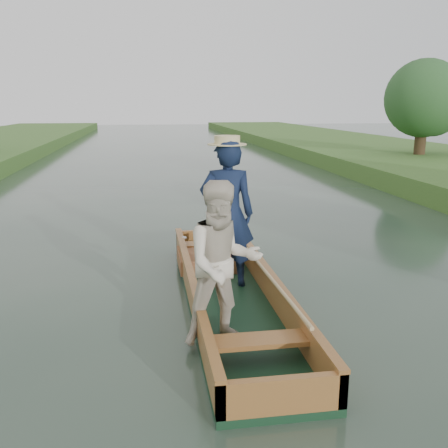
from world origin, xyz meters
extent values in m
plane|color=#283D30|center=(0.00, 0.00, 0.00)|extent=(120.00, 120.00, 0.00)
cylinder|color=#47331E|center=(9.80, 12.62, 1.19)|extent=(0.44, 0.44, 2.37)
sphere|color=#214B1E|center=(9.80, 12.62, 2.77)|extent=(3.02, 3.02, 3.02)
sphere|color=#214B1E|center=(10.40, 12.92, 2.37)|extent=(2.20, 2.20, 2.20)
cube|color=#12301C|center=(0.00, 0.00, 0.04)|extent=(1.10, 5.00, 0.08)
cube|color=#9E6531|center=(-0.51, 0.00, 0.24)|extent=(0.08, 5.00, 0.32)
cube|color=#9E6531|center=(0.51, 0.00, 0.24)|extent=(0.08, 5.00, 0.32)
cube|color=#9E6531|center=(0.00, 2.46, 0.24)|extent=(1.10, 0.08, 0.32)
cube|color=#9E6531|center=(0.00, -2.46, 0.24)|extent=(1.10, 0.08, 0.32)
cube|color=#9E6531|center=(-0.51, 0.00, 0.42)|extent=(0.10, 5.00, 0.04)
cube|color=#9E6531|center=(0.51, 0.00, 0.42)|extent=(0.10, 5.00, 0.04)
cube|color=#9E6531|center=(0.00, 1.90, 0.30)|extent=(0.94, 0.30, 0.05)
cube|color=#9E6531|center=(0.00, -1.60, 0.30)|extent=(0.94, 0.30, 0.05)
imported|color=#111C38|center=(0.04, 0.59, 1.09)|extent=(0.80, 0.59, 2.03)
cylinder|color=beige|center=(0.04, 0.59, 2.07)|extent=(0.52, 0.52, 0.12)
imported|color=beige|center=(-0.28, -1.12, 0.95)|extent=(0.93, 0.77, 1.73)
cube|color=#A24734|center=(-0.16, 1.43, 0.19)|extent=(0.85, 0.90, 0.22)
sphere|color=tan|center=(0.12, 1.33, 0.41)|extent=(0.20, 0.20, 0.20)
sphere|color=tan|center=(0.12, 1.32, 0.56)|extent=(0.15, 0.15, 0.15)
sphere|color=tan|center=(0.06, 1.32, 0.62)|extent=(0.05, 0.05, 0.05)
sphere|color=tan|center=(0.17, 1.32, 0.62)|extent=(0.05, 0.05, 0.05)
sphere|color=tan|center=(0.12, 1.26, 0.54)|extent=(0.06, 0.06, 0.06)
sphere|color=tan|center=(0.03, 1.31, 0.44)|extent=(0.07, 0.07, 0.07)
sphere|color=tan|center=(0.21, 1.31, 0.44)|extent=(0.07, 0.07, 0.07)
sphere|color=tan|center=(0.07, 1.30, 0.32)|extent=(0.08, 0.08, 0.08)
sphere|color=tan|center=(0.17, 1.30, 0.32)|extent=(0.08, 0.08, 0.08)
cylinder|color=silver|center=(-0.46, 1.90, 0.33)|extent=(0.07, 0.07, 0.01)
cylinder|color=silver|center=(-0.46, 1.90, 0.37)|extent=(0.01, 0.01, 0.08)
ellipsoid|color=silver|center=(-0.46, 1.90, 0.43)|extent=(0.09, 0.09, 0.05)
cylinder|color=tan|center=(0.43, 0.19, 0.46)|extent=(0.04, 4.18, 0.19)
camera|label=1|loc=(-1.03, -5.96, 2.55)|focal=40.00mm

